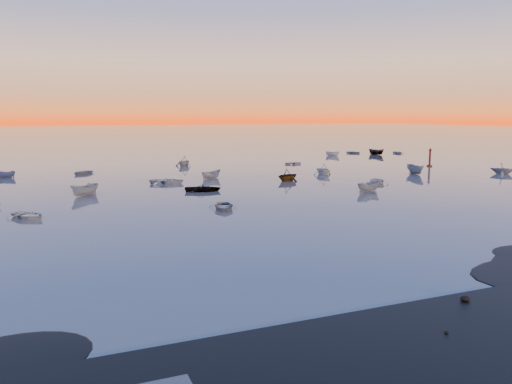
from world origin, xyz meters
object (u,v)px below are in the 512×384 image
boat_near_left (29,218)px  boat_near_right (323,175)px  boat_near_center (369,192)px  channel_marker (430,159)px

boat_near_left → boat_near_right: boat_near_right is taller
boat_near_left → boat_near_center: (38.86, 1.40, 0.00)m
boat_near_left → channel_marker: size_ratio=1.08×
boat_near_center → channel_marker: size_ratio=1.06×
boat_near_right → channel_marker: size_ratio=1.10×
boat_near_center → channel_marker: bearing=-66.2°
channel_marker → boat_near_center: bearing=-143.4°
boat_near_left → boat_near_right: 46.46m
boat_near_left → boat_near_right: (42.46, 18.86, 0.00)m
boat_near_left → channel_marker: channel_marker is taller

